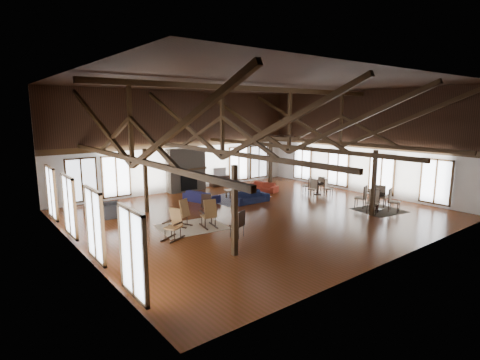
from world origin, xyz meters
TOP-DOWN VIEW (x-y plane):
  - floor at (0.00, 0.00)m, footprint 16.00×16.00m
  - ceiling at (0.00, 0.00)m, footprint 16.00×14.00m
  - wall_back at (0.00, 7.00)m, footprint 16.00×0.02m
  - wall_front at (0.00, -7.00)m, footprint 16.00×0.02m
  - wall_left at (-8.00, 0.00)m, footprint 0.02×14.00m
  - wall_right at (8.00, 0.00)m, footprint 0.02×14.00m
  - roof_truss at (0.00, 0.00)m, footprint 15.60×14.07m
  - post_grid at (0.00, 0.00)m, footprint 8.16×7.16m
  - fireplace at (0.00, 6.67)m, footprint 2.50×0.69m
  - ceiling_fan at (0.50, -1.00)m, footprint 1.60×1.60m
  - sofa_navy_front at (1.16, 1.93)m, footprint 2.06×0.87m
  - sofa_navy_left at (-0.79, 3.72)m, footprint 2.17×1.38m
  - sofa_orange at (3.60, 3.72)m, footprint 1.98×1.28m
  - coffee_table at (1.28, 3.43)m, footprint 1.30×0.95m
  - vase at (1.30, 3.35)m, footprint 0.21×0.21m
  - armchair at (-5.69, 3.72)m, footprint 1.10×1.00m
  - side_table_lamp at (-6.46, 4.24)m, footprint 0.42×0.42m
  - rocking_chair_a at (-3.78, 0.43)m, footprint 0.81×1.03m
  - rocking_chair_b at (-2.98, -0.41)m, footprint 0.68×1.02m
  - rocking_chair_c at (-4.78, -0.74)m, footprint 1.03×0.83m
  - side_chair_a at (-2.17, 1.02)m, footprint 0.65×0.65m
  - side_chair_b at (-2.77, -2.16)m, footprint 0.57×0.57m
  - cafe_table_near at (5.11, -3.03)m, footprint 2.16×2.16m
  - cafe_table_far at (5.56, 1.10)m, footprint 1.84×1.84m
  - cup_near at (5.19, -3.04)m, footprint 0.17×0.17m
  - cup_far at (5.60, 1.01)m, footprint 0.14×0.14m
  - tv_console at (2.51, 6.75)m, footprint 1.31×0.49m
  - television at (2.47, 6.75)m, footprint 0.94×0.20m
  - rug_tan at (-3.54, 0.08)m, footprint 2.88×2.39m
  - rug_navy at (1.23, 3.28)m, footprint 3.57×2.83m
  - rug_dark at (5.10, -3.20)m, footprint 2.37×2.21m

SIDE VIEW (x-z plane):
  - floor at x=0.00m, z-range 0.00..0.00m
  - rug_tan at x=-3.54m, z-range 0.00..0.01m
  - rug_dark at x=5.10m, z-range 0.00..0.01m
  - rug_navy at x=1.23m, z-range 0.00..0.01m
  - sofa_orange at x=3.60m, z-range 0.00..0.54m
  - sofa_navy_left at x=-0.79m, z-range 0.00..0.59m
  - sofa_navy_front at x=1.16m, z-range 0.00..0.60m
  - armchair at x=-5.69m, z-range 0.00..0.63m
  - tv_console at x=2.51m, z-range 0.00..0.66m
  - coffee_table at x=1.28m, z-range 0.17..0.61m
  - side_table_lamp at x=-6.46m, z-range -0.13..0.95m
  - cafe_table_far at x=5.56m, z-range 0.00..0.94m
  - vase at x=1.30m, z-range 0.45..0.62m
  - rocking_chair_a at x=-3.78m, z-range -0.03..1.14m
  - rocking_chair_c at x=-4.78m, z-range -0.03..1.14m
  - cafe_table_near at x=5.11m, z-range 0.00..1.11m
  - rocking_chair_b at x=-2.98m, z-range -0.04..1.18m
  - side_chair_b at x=-2.77m, z-range 0.09..1.15m
  - side_chair_a at x=-2.17m, z-range 0.09..1.18m
  - cup_far at x=5.60m, z-range 0.68..0.77m
  - cup_near at x=5.19m, z-range 0.80..0.90m
  - television at x=2.47m, z-range 0.66..1.20m
  - fireplace at x=0.00m, z-range -0.01..2.59m
  - post_grid at x=0.00m, z-range 0.00..3.05m
  - wall_back at x=0.00m, z-range 0.00..6.00m
  - wall_front at x=0.00m, z-range 0.00..6.00m
  - wall_left at x=-8.00m, z-range 0.00..6.00m
  - wall_right at x=8.00m, z-range 0.00..6.00m
  - ceiling_fan at x=0.50m, z-range 3.36..4.11m
  - roof_truss at x=0.00m, z-range 2.46..5.60m
  - ceiling at x=0.00m, z-range 5.99..6.01m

